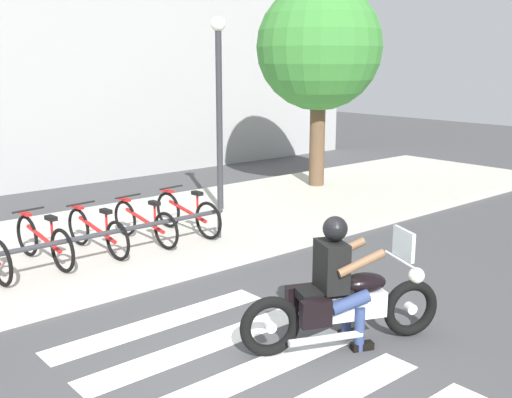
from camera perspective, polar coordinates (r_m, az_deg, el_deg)
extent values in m
plane|color=#424244|center=(6.32, 0.30, -15.63)|extent=(48.00, 48.00, 0.00)
cube|color=#B7B2A8|center=(10.11, -17.74, -4.68)|extent=(24.00, 4.40, 0.15)
cube|color=white|center=(6.23, -0.83, -16.04)|extent=(2.80, 0.40, 0.01)
cube|color=white|center=(6.79, -5.27, -13.50)|extent=(2.80, 0.40, 0.01)
cube|color=white|center=(7.40, -8.94, -11.31)|extent=(2.80, 0.40, 0.01)
torus|color=black|center=(7.09, 14.18, -9.82)|extent=(0.64, 0.37, 0.65)
cylinder|color=silver|center=(7.09, 14.18, -9.82)|extent=(0.15, 0.14, 0.12)
torus|color=black|center=(6.45, 1.32, -11.77)|extent=(0.64, 0.37, 0.65)
cylinder|color=silver|center=(6.45, 1.32, -11.77)|extent=(0.15, 0.14, 0.12)
cube|color=silver|center=(6.68, 8.12, -9.71)|extent=(0.94, 0.62, 0.28)
ellipsoid|color=black|center=(6.69, 9.95, -7.71)|extent=(0.59, 0.47, 0.22)
cube|color=black|center=(6.53, 6.35, -8.76)|extent=(0.63, 0.48, 0.10)
cube|color=black|center=(6.70, 4.14, -9.16)|extent=(0.34, 0.24, 0.28)
cube|color=black|center=(6.32, 5.59, -10.57)|extent=(0.34, 0.24, 0.28)
cylinder|color=silver|center=(6.82, 13.26, -5.54)|extent=(0.28, 0.58, 0.03)
sphere|color=white|center=(6.99, 14.71, -6.90)|extent=(0.18, 0.18, 0.18)
cube|color=silver|center=(6.78, 13.58, -4.07)|extent=(0.20, 0.38, 0.32)
cylinder|color=silver|center=(6.53, 6.52, -12.78)|extent=(0.77, 0.40, 0.08)
cube|color=black|center=(6.46, 7.03, -6.20)|extent=(0.40, 0.47, 0.52)
sphere|color=black|center=(6.35, 7.38, -2.75)|extent=(0.26, 0.26, 0.26)
cylinder|color=brown|center=(6.71, 8.09, -4.78)|extent=(0.51, 0.29, 0.26)
cylinder|color=brown|center=(6.34, 9.77, -5.91)|extent=(0.51, 0.29, 0.26)
cylinder|color=navy|center=(6.78, 7.57, -8.52)|extent=(0.46, 0.31, 0.24)
cylinder|color=navy|center=(6.95, 8.41, -10.84)|extent=(0.11, 0.11, 0.48)
cube|color=black|center=(7.04, 8.66, -12.27)|extent=(0.26, 0.19, 0.08)
cylinder|color=navy|center=(6.51, 8.75, -9.48)|extent=(0.46, 0.31, 0.24)
cylinder|color=navy|center=(6.68, 9.60, -11.87)|extent=(0.11, 0.11, 0.48)
cube|color=black|center=(6.78, 9.85, -13.34)|extent=(0.26, 0.19, 0.08)
torus|color=black|center=(8.54, -22.64, -5.53)|extent=(0.11, 0.62, 0.62)
torus|color=black|center=(9.70, -20.53, -3.22)|extent=(0.11, 0.62, 0.62)
torus|color=black|center=(8.80, -17.57, -4.60)|extent=(0.11, 0.62, 0.62)
cylinder|color=red|center=(9.23, -19.15, -3.50)|extent=(0.15, 0.93, 0.25)
cylinder|color=red|center=(8.96, -18.46, -2.87)|extent=(0.04, 0.04, 0.38)
cube|color=black|center=(8.91, -18.55, -1.70)|extent=(0.12, 0.21, 0.06)
cylinder|color=black|center=(9.51, -20.45, -0.96)|extent=(0.48, 0.07, 0.03)
cube|color=red|center=(9.61, -20.68, -1.29)|extent=(0.11, 0.29, 0.04)
torus|color=black|center=(10.01, -16.18, -2.50)|extent=(0.10, 0.59, 0.59)
torus|color=black|center=(9.12, -12.76, -3.80)|extent=(0.10, 0.59, 0.59)
cylinder|color=red|center=(9.54, -14.57, -2.77)|extent=(0.15, 0.97, 0.26)
cylinder|color=red|center=(9.28, -13.74, -2.20)|extent=(0.04, 0.04, 0.36)
cube|color=black|center=(9.24, -13.80, -1.12)|extent=(0.12, 0.21, 0.06)
cylinder|color=black|center=(9.83, -16.01, -0.42)|extent=(0.48, 0.07, 0.03)
cube|color=red|center=(9.93, -16.30, -0.71)|extent=(0.11, 0.29, 0.04)
torus|color=black|center=(10.37, -12.08, -1.76)|extent=(0.10, 0.59, 0.59)
torus|color=black|center=(9.50, -8.36, -2.94)|extent=(0.10, 0.59, 0.59)
cylinder|color=red|center=(9.91, -10.32, -1.99)|extent=(0.15, 0.98, 0.26)
cylinder|color=red|center=(9.66, -9.40, -1.42)|extent=(0.04, 0.04, 0.36)
cube|color=black|center=(9.62, -9.44, -0.38)|extent=(0.12, 0.21, 0.06)
cylinder|color=black|center=(10.19, -11.84, 0.26)|extent=(0.48, 0.07, 0.03)
cube|color=red|center=(10.29, -12.17, -0.03)|extent=(0.11, 0.29, 0.04)
torus|color=black|center=(10.74, -8.18, -1.00)|extent=(0.11, 0.63, 0.62)
torus|color=black|center=(9.96, -4.46, -2.01)|extent=(0.11, 0.63, 0.62)
cylinder|color=red|center=(10.33, -6.40, -1.14)|extent=(0.15, 0.94, 0.26)
cylinder|color=red|center=(10.09, -5.47, -0.52)|extent=(0.04, 0.04, 0.38)
cube|color=black|center=(10.05, -5.49, 0.54)|extent=(0.12, 0.21, 0.06)
cylinder|color=black|center=(10.57, -7.90, 1.08)|extent=(0.48, 0.07, 0.03)
cube|color=red|center=(10.67, -8.24, 0.77)|extent=(0.11, 0.29, 0.04)
cylinder|color=#333338|center=(8.87, -15.40, -3.41)|extent=(4.70, 0.07, 0.07)
cylinder|color=#333338|center=(10.07, -3.44, -2.36)|extent=(0.06, 0.06, 0.45)
cylinder|color=#2D2D33|center=(11.82, -3.42, 6.77)|extent=(0.12, 0.12, 3.54)
sphere|color=white|center=(11.77, -3.55, 15.96)|extent=(0.28, 0.28, 0.28)
cylinder|color=brown|center=(14.26, 5.71, 5.27)|extent=(0.35, 0.35, 2.30)
sphere|color=#387F33|center=(14.14, 5.91, 13.90)|extent=(2.82, 2.82, 2.82)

